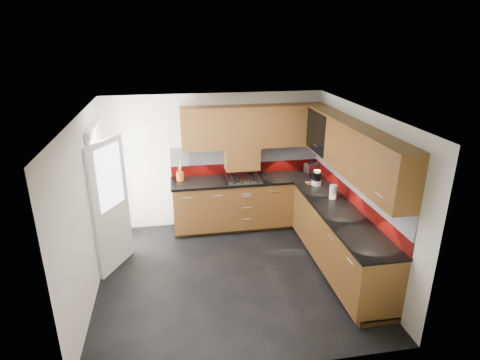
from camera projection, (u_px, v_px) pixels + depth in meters
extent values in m
cube|color=black|center=(232.00, 275.00, 5.94)|extent=(4.00, 3.80, 0.02)
cube|color=white|center=(230.00, 110.00, 5.07)|extent=(4.00, 3.80, 0.10)
cube|color=silver|center=(215.00, 160.00, 7.21)|extent=(4.00, 0.08, 2.64)
cube|color=silver|center=(260.00, 277.00, 3.82)|extent=(4.00, 0.08, 2.64)
cube|color=silver|center=(83.00, 211.00, 5.20)|extent=(0.08, 3.80, 2.64)
cube|color=silver|center=(363.00, 191.00, 5.82)|extent=(0.08, 3.80, 2.64)
cube|color=brown|center=(249.00, 202.00, 7.24)|extent=(2.70, 0.60, 0.95)
cube|color=brown|center=(339.00, 241.00, 5.93)|extent=(0.60, 2.60, 0.95)
cube|color=#392510|center=(248.00, 223.00, 7.42)|extent=(2.70, 0.54, 0.10)
cube|color=#392510|center=(338.00, 265.00, 6.09)|extent=(0.54, 2.60, 0.10)
cube|color=black|center=(248.00, 180.00, 7.07)|extent=(2.72, 0.62, 0.04)
cube|color=black|center=(342.00, 214.00, 5.76)|extent=(0.62, 2.60, 0.04)
cube|color=maroon|center=(246.00, 168.00, 7.30)|extent=(2.70, 0.02, 0.20)
cube|color=silver|center=(246.00, 154.00, 7.21)|extent=(2.70, 0.02, 0.34)
cube|color=maroon|center=(352.00, 196.00, 6.06)|extent=(0.02, 3.20, 0.20)
cube|color=silver|center=(354.00, 180.00, 5.96)|extent=(0.02, 3.20, 0.34)
cube|color=brown|center=(253.00, 126.00, 6.89)|extent=(2.50, 0.33, 0.72)
cube|color=brown|center=(353.00, 149.00, 5.60)|extent=(0.33, 2.87, 0.72)
cube|color=silver|center=(247.00, 141.00, 6.78)|extent=(1.80, 0.01, 0.16)
cube|color=silver|center=(340.00, 165.00, 5.61)|extent=(0.01, 2.00, 0.16)
cube|color=brown|center=(242.00, 158.00, 7.06)|extent=(0.60, 0.33, 0.40)
cube|color=black|center=(315.00, 132.00, 6.52)|extent=(0.01, 0.80, 0.66)
cube|color=#FFD18C|center=(333.00, 131.00, 6.57)|extent=(0.01, 0.76, 0.64)
cube|color=black|center=(326.00, 130.00, 6.54)|extent=(0.29, 0.76, 0.01)
cylinder|color=black|center=(332.00, 128.00, 6.28)|extent=(0.07, 0.07, 0.16)
cylinder|color=black|center=(328.00, 126.00, 6.41)|extent=(0.07, 0.07, 0.16)
cylinder|color=white|center=(325.00, 124.00, 6.55)|extent=(0.07, 0.07, 0.16)
cylinder|color=black|center=(322.00, 122.00, 6.69)|extent=(0.07, 0.07, 0.16)
cube|color=white|center=(102.00, 197.00, 6.10)|extent=(0.06, 0.95, 2.04)
cube|color=white|center=(111.00, 206.00, 5.82)|extent=(0.42, 0.73, 1.98)
cube|color=white|center=(110.00, 177.00, 5.66)|extent=(0.28, 0.50, 0.90)
cube|color=silver|center=(244.00, 179.00, 7.04)|extent=(0.59, 0.51, 0.02)
torus|color=black|center=(236.00, 180.00, 6.89)|extent=(0.13, 0.13, 0.02)
torus|color=black|center=(253.00, 179.00, 6.94)|extent=(0.13, 0.13, 0.02)
torus|color=black|center=(234.00, 175.00, 7.11)|extent=(0.13, 0.13, 0.02)
torus|color=black|center=(251.00, 174.00, 7.16)|extent=(0.13, 0.13, 0.02)
cube|color=black|center=(246.00, 183.00, 6.81)|extent=(0.45, 0.04, 0.02)
cylinder|color=#CA5C13|center=(180.00, 176.00, 6.95)|extent=(0.12, 0.12, 0.15)
cylinder|color=brown|center=(180.00, 166.00, 6.91)|extent=(0.05, 0.03, 0.30)
cylinder|color=brown|center=(180.00, 166.00, 6.91)|extent=(0.04, 0.05, 0.28)
cylinder|color=brown|center=(179.00, 165.00, 6.90)|extent=(0.06, 0.02, 0.32)
cylinder|color=brown|center=(181.00, 167.00, 6.90)|extent=(0.02, 0.05, 0.26)
cylinder|color=brown|center=(179.00, 166.00, 6.90)|extent=(0.05, 0.04, 0.29)
cube|color=silver|center=(311.00, 167.00, 7.36)|extent=(0.28, 0.23, 0.17)
cube|color=black|center=(312.00, 163.00, 7.33)|extent=(0.18, 0.09, 0.01)
cube|color=black|center=(311.00, 162.00, 7.37)|extent=(0.18, 0.09, 0.01)
cylinder|color=white|center=(316.00, 183.00, 6.76)|extent=(0.16, 0.16, 0.09)
cylinder|color=black|center=(317.00, 176.00, 6.72)|extent=(0.15, 0.15, 0.14)
cylinder|color=white|center=(317.00, 171.00, 6.68)|extent=(0.11, 0.11, 0.04)
cylinder|color=white|center=(333.00, 192.00, 6.19)|extent=(0.12, 0.12, 0.22)
cube|color=#CE5A16|center=(311.00, 183.00, 6.84)|extent=(0.15, 0.13, 0.02)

